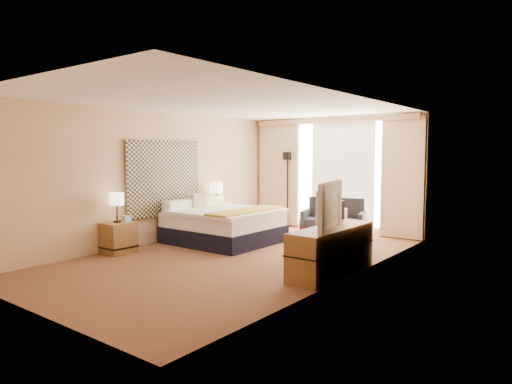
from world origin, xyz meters
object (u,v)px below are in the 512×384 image
Objects in this scene: media_dresser at (332,251)px; loveseat at (334,224)px; floor_lamp at (287,174)px; nightstand_left at (118,238)px; desk_chair at (329,235)px; lamp_left at (117,200)px; lamp_right at (216,188)px; nightstand_right at (214,221)px; bed at (223,225)px; television at (322,205)px.

media_dresser is 3.13m from loveseat.
floor_lamp is (-2.98, 3.30, 0.93)m from media_dresser.
floor_lamp reaches higher than loveseat.
nightstand_left is 3.72m from desk_chair.
desk_chair is 1.89× the size of lamp_left.
lamp_right reaches higher than nightstand_left.
lamp_right is at bearing 89.16° from nightstand_left.
media_dresser is at bearing -22.16° from lamp_right.
desk_chair is (3.30, -0.77, 0.17)m from nightstand_right.
nightstand_left is 3.85m from media_dresser.
lamp_right is at bearing -110.69° from floor_lamp.
lamp_right is (-2.24, -1.29, 0.74)m from loveseat.
nightstand_left is at bearing -90.00° from nightstand_right.
media_dresser is at bearing -78.55° from loveseat.
bed is 2.43m from loveseat.
lamp_left is at bearing -99.32° from floor_lamp.
lamp_left reaches higher than media_dresser.
television is (0.35, -0.89, 0.59)m from desk_chair.
loveseat is at bearing 10.02° from television.
bed is at bearing 54.82° from television.
nightstand_right is at bearing 90.06° from lamp_left.
nightstand_left is 4.46m from loveseat.
nightstand_right is 0.30× the size of floor_lamp.
television is (-0.05, -0.21, 0.69)m from media_dresser.
floor_lamp is at bearing 25.16° from television.
lamp_left is (0.00, -0.02, 0.69)m from nightstand_left.
loveseat is 2.72× the size of lamp_left.
nightstand_right is at bearing 143.46° from bed.
desk_chair is at bearing 27.64° from nightstand_left.
desk_chair is at bearing 7.12° from television.
bed is 1.65× the size of television.
desk_chair is at bearing -4.02° from bed.
media_dresser is (3.70, -1.45, 0.07)m from nightstand_right.
nightstand_left is at bearing -141.32° from desk_chair.
media_dresser is 1.25× the size of loveseat.
floor_lamp reaches higher than bed.
loveseat reaches higher than media_dresser.
media_dresser is 3.90m from lamp_left.
nightstand_right is at bearing 158.60° from media_dresser.
bed is at bearing -87.91° from floor_lamp.
bed is 3.11m from television.
lamp_right is (-3.66, 1.49, 0.66)m from media_dresser.
nightstand_right is at bearing -165.31° from loveseat.
bed is 2.62m from floor_lamp.
television is at bearing 12.92° from nightstand_left.
lamp_left reaches higher than loveseat.
nightstand_left is 2.50m from nightstand_right.
television reaches higher than nightstand_right.
nightstand_right is at bearing -131.32° from lamp_right.
lamp_right is at bearing 140.27° from bed.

